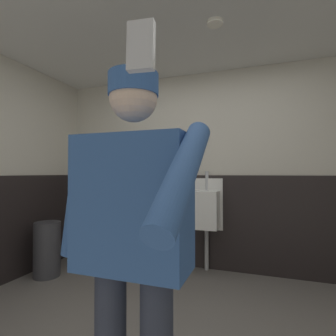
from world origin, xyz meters
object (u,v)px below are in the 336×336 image
at_px(person, 132,230).
at_px(trash_bin, 47,249).
at_px(cell_phone, 141,46).
at_px(urinal_middle, 205,209).
at_px(urinal_left, 149,206).

relative_size(person, trash_bin, 2.59).
relative_size(cell_phone, trash_bin, 0.17).
bearing_deg(urinal_middle, trash_bin, -156.88).
distance_m(urinal_middle, trash_bin, 1.94).
distance_m(urinal_middle, person, 2.19).
height_order(cell_phone, trash_bin, cell_phone).
relative_size(urinal_left, trash_bin, 1.95).
bearing_deg(trash_bin, person, -37.71).
height_order(urinal_left, trash_bin, urinal_left).
bearing_deg(urinal_middle, cell_phone, -81.59).
xyz_separation_m(cell_phone, trash_bin, (-2.13, 1.94, -1.17)).
bearing_deg(trash_bin, urinal_left, 36.90).
distance_m(urinal_left, trash_bin, 1.32).
relative_size(urinal_left, person, 0.75).
height_order(person, trash_bin, person).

